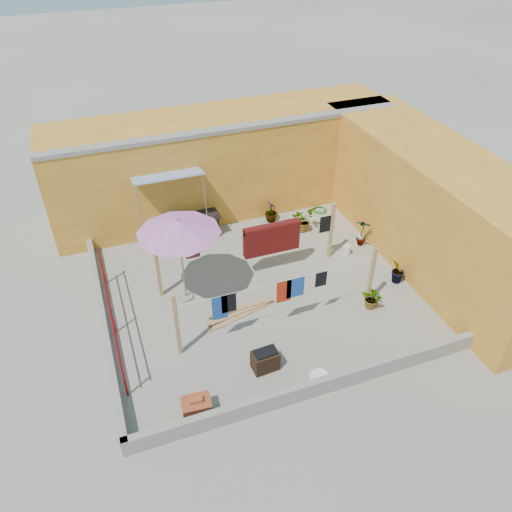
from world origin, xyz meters
The scene contains 21 objects.
ground centered at (0.00, 0.00, 0.00)m, with size 80.00×80.00×0.00m, color #9E998E.
wall_back centered at (0.50, 4.69, 1.61)m, with size 11.00×3.27×3.21m.
wall_right centered at (5.20, 0.00, 1.60)m, with size 2.40×9.00×3.20m, color gold.
parapet_front centered at (0.00, -3.58, 0.22)m, with size 8.30×0.16×0.44m, color gray.
parapet_left centered at (-4.08, 0.00, 0.22)m, with size 0.16×7.30×0.44m, color gray.
red_railing centered at (-3.85, -0.20, 0.72)m, with size 0.05×4.20×1.10m.
clothesline_rig centered at (0.50, 0.51, 1.05)m, with size 5.09×2.35×1.80m.
patio_umbrella centered at (-1.91, 0.46, 2.25)m, with size 2.09×2.09×2.50m.
outdoor_table centered at (-0.94, 3.20, 0.66)m, with size 1.60×0.87×0.73m.
brick_stack centered at (-2.56, -3.20, 0.22)m, with size 0.64×0.49×0.52m.
lumber_pile centered at (-0.79, -0.64, 0.06)m, with size 1.94×0.61×0.12m.
brazier centered at (-0.79, -2.52, 0.26)m, with size 0.61×0.43×0.53m.
white_basin centered at (0.24, -3.20, 0.04)m, with size 0.44×0.44×0.08m.
water_jug_a centered at (3.05, 0.71, 0.16)m, with size 0.22×0.22×0.35m.
water_jug_b centered at (3.70, 1.04, 0.15)m, with size 0.22×0.22×0.34m.
green_hose centered at (3.39, 3.20, 0.03)m, with size 0.48×0.48×0.07m.
plant_back_a centered at (2.35, 2.36, 0.39)m, with size 0.71×0.61×0.79m, color #1C5117.
plant_back_b centered at (1.61, 3.20, 0.35)m, with size 0.39×0.39×0.70m, color #1C5117.
plant_right_a centered at (3.70, 1.00, 0.46)m, with size 0.49×0.33×0.93m, color #1C5117.
plant_right_b centered at (3.70, -0.94, 0.40)m, with size 0.44×0.36×0.80m, color #1C5117.
plant_right_c centered at (2.54, -1.58, 0.30)m, with size 0.54×0.47×0.60m, color #1C5117.
Camera 1 is at (-3.61, -9.57, 8.89)m, focal length 35.00 mm.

